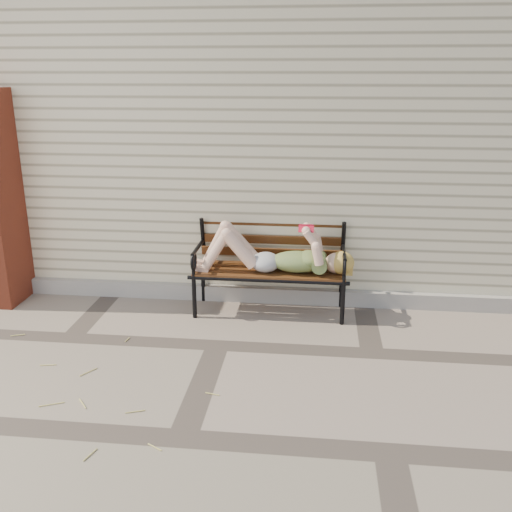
# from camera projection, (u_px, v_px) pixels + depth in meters

# --- Properties ---
(ground) EXTENTS (80.00, 80.00, 0.00)m
(ground) POSITION_uv_depth(u_px,v_px,m) (218.00, 345.00, 4.67)
(ground) COLOR gray
(ground) RESTS_ON ground
(house_wall) EXTENTS (8.00, 4.00, 3.00)m
(house_wall) POSITION_uv_depth(u_px,v_px,m) (257.00, 125.00, 7.04)
(house_wall) COLOR beige
(house_wall) RESTS_ON ground
(foundation_strip) EXTENTS (8.00, 0.10, 0.15)m
(foundation_strip) POSITION_uv_depth(u_px,v_px,m) (235.00, 293.00, 5.56)
(foundation_strip) COLOR #A19A91
(foundation_strip) RESTS_ON ground
(garden_bench) EXTENTS (1.51, 0.60, 0.97)m
(garden_bench) POSITION_uv_depth(u_px,v_px,m) (271.00, 253.00, 5.24)
(garden_bench) COLOR black
(garden_bench) RESTS_ON ground
(reading_woman) EXTENTS (1.42, 0.32, 0.45)m
(reading_woman) POSITION_uv_depth(u_px,v_px,m) (271.00, 254.00, 5.12)
(reading_woman) COLOR #0A3249
(reading_woman) RESTS_ON ground
(straw_scatter) EXTENTS (2.67, 1.34, 0.01)m
(straw_scatter) POSITION_uv_depth(u_px,v_px,m) (16.00, 390.00, 4.00)
(straw_scatter) COLOR #CBBC63
(straw_scatter) RESTS_ON ground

